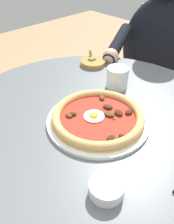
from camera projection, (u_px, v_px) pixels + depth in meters
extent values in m
cylinder|color=#565B60|center=(92.00, 124.00, 0.74)|extent=(0.95, 0.95, 0.03)
cylinder|color=#4E5257|center=(91.00, 194.00, 0.95)|extent=(0.09, 0.09, 0.69)
cylinder|color=white|center=(98.00, 121.00, 0.72)|extent=(0.31, 0.31, 0.01)
cylinder|color=tan|center=(98.00, 119.00, 0.72)|extent=(0.28, 0.28, 0.01)
torus|color=tan|center=(98.00, 116.00, 0.71)|extent=(0.28, 0.28, 0.03)
cylinder|color=red|center=(98.00, 117.00, 0.71)|extent=(0.26, 0.26, 0.00)
cylinder|color=white|center=(95.00, 116.00, 0.71)|extent=(0.06, 0.06, 0.00)
ellipsoid|color=yellow|center=(95.00, 115.00, 0.71)|extent=(0.03, 0.03, 0.02)
ellipsoid|color=#4C2D19|center=(108.00, 106.00, 0.74)|extent=(0.03, 0.04, 0.01)
ellipsoid|color=brown|center=(109.00, 114.00, 0.72)|extent=(0.03, 0.04, 0.01)
ellipsoid|color=#3D2314|center=(129.00, 112.00, 0.72)|extent=(0.03, 0.03, 0.01)
ellipsoid|color=#3D2314|center=(122.00, 136.00, 0.64)|extent=(0.02, 0.02, 0.01)
ellipsoid|color=brown|center=(69.00, 115.00, 0.71)|extent=(0.02, 0.03, 0.01)
ellipsoid|color=#4C2D19|center=(73.00, 114.00, 0.72)|extent=(0.03, 0.03, 0.01)
ellipsoid|color=#3D2314|center=(111.00, 138.00, 0.63)|extent=(0.03, 0.02, 0.01)
ellipsoid|color=brown|center=(102.00, 97.00, 0.79)|extent=(0.03, 0.03, 0.01)
ellipsoid|color=#3D2314|center=(119.00, 113.00, 0.72)|extent=(0.03, 0.04, 0.01)
ellipsoid|color=#2D6B28|center=(95.00, 122.00, 0.69)|extent=(0.01, 0.01, 0.00)
ellipsoid|color=#2D6B28|center=(112.00, 107.00, 0.75)|extent=(0.01, 0.01, 0.00)
ellipsoid|color=#2D6B28|center=(114.00, 118.00, 0.70)|extent=(0.01, 0.01, 0.00)
cylinder|color=silver|center=(117.00, 77.00, 0.87)|extent=(0.08, 0.08, 0.08)
cylinder|color=silver|center=(117.00, 83.00, 0.88)|extent=(0.07, 0.07, 0.03)
cylinder|color=white|center=(107.00, 188.00, 0.52)|extent=(0.08, 0.08, 0.03)
cylinder|color=olive|center=(107.00, 186.00, 0.52)|extent=(0.06, 0.06, 0.01)
cylinder|color=olive|center=(93.00, 63.00, 1.03)|extent=(0.11, 0.11, 0.02)
torus|color=olive|center=(90.00, 53.00, 1.07)|extent=(0.02, 0.03, 0.03)
ellipsoid|color=#516B2D|center=(94.00, 60.00, 1.03)|extent=(0.02, 0.02, 0.02)
ellipsoid|color=#516B2D|center=(90.00, 60.00, 1.03)|extent=(0.02, 0.02, 0.02)
ellipsoid|color=#516B2D|center=(92.00, 61.00, 1.02)|extent=(0.02, 0.02, 0.02)
cube|color=#282833|center=(144.00, 121.00, 1.55)|extent=(0.37, 0.41, 0.45)
ellipsoid|color=black|center=(157.00, 49.00, 1.25)|extent=(0.32, 0.41, 0.52)
cylinder|color=black|center=(118.00, 43.00, 1.11)|extent=(0.27, 0.15, 0.12)
sphere|color=tan|center=(111.00, 56.00, 1.05)|extent=(0.07, 0.07, 0.07)
cube|color=#957050|center=(152.00, 87.00, 1.44)|extent=(0.51, 0.51, 0.02)
cube|color=#957050|center=(167.00, 43.00, 1.45)|extent=(0.13, 0.36, 0.40)
cylinder|color=#8E6B4C|center=(109.00, 124.00, 1.53)|extent=(0.02, 0.02, 0.44)
cylinder|color=#8E6B4C|center=(167.00, 144.00, 1.38)|extent=(0.02, 0.02, 0.44)
cylinder|color=#8E6B4C|center=(129.00, 96.00, 1.78)|extent=(0.02, 0.02, 0.44)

